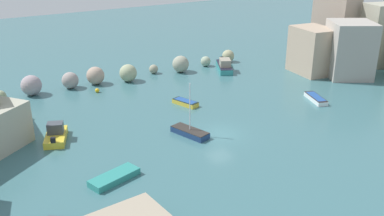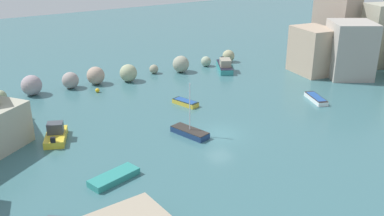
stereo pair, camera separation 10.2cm
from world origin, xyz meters
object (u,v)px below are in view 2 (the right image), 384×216
(moored_boat_0, at_px, (190,132))
(moored_boat_3, at_px, (316,99))
(channel_buoy, at_px, (97,90))
(moored_boat_4, at_px, (114,177))
(moored_boat_1, at_px, (185,102))
(moored_boat_7, at_px, (56,135))
(moored_boat_2, at_px, (17,115))
(moored_boat_5, at_px, (225,66))

(moored_boat_0, bearing_deg, moored_boat_3, -105.51)
(channel_buoy, distance_m, moored_boat_4, 21.92)
(moored_boat_1, height_order, moored_boat_4, moored_boat_1)
(moored_boat_1, bearing_deg, moored_boat_7, 77.97)
(moored_boat_2, bearing_deg, moored_boat_0, 27.06)
(moored_boat_2, height_order, moored_boat_7, moored_boat_7)
(moored_boat_4, distance_m, moored_boat_7, 10.15)
(moored_boat_0, distance_m, moored_boat_1, 8.29)
(channel_buoy, distance_m, moored_boat_3, 26.97)
(moored_boat_3, bearing_deg, moored_boat_2, 87.51)
(moored_boat_4, relative_size, moored_boat_5, 0.75)
(moored_boat_4, bearing_deg, moored_boat_1, -155.77)
(moored_boat_2, xyz_separation_m, moored_boat_3, (31.49, -13.55, 0.04))
(moored_boat_1, relative_size, moored_boat_4, 0.76)
(moored_boat_5, bearing_deg, moored_boat_3, 35.22)
(moored_boat_2, distance_m, moored_boat_3, 34.28)
(moored_boat_1, bearing_deg, moored_boat_0, 134.72)
(moored_boat_1, bearing_deg, moored_boat_4, 112.69)
(moored_boat_5, bearing_deg, moored_boat_4, -23.08)
(moored_boat_1, relative_size, moored_boat_5, 0.57)
(moored_boat_2, distance_m, moored_boat_7, 8.11)
(moored_boat_2, relative_size, moored_boat_5, 0.61)
(moored_boat_5, bearing_deg, moored_boat_7, -40.86)
(moored_boat_0, xyz_separation_m, moored_boat_4, (-9.70, -4.07, -0.07))
(moored_boat_0, relative_size, moored_boat_3, 1.32)
(moored_boat_0, distance_m, moored_boat_5, 22.79)
(moored_boat_3, bearing_deg, moored_boat_4, 119.58)
(moored_boat_2, bearing_deg, moored_boat_5, 77.10)
(moored_boat_3, distance_m, moored_boat_5, 16.16)
(moored_boat_0, bearing_deg, moored_boat_5, -60.66)
(moored_boat_3, distance_m, moored_boat_7, 29.98)
(channel_buoy, height_order, moored_boat_1, moored_boat_1)
(moored_boat_2, relative_size, moored_boat_3, 0.89)
(moored_boat_2, bearing_deg, moored_boat_1, 52.15)
(moored_boat_3, bearing_deg, moored_boat_5, 27.43)
(moored_boat_0, distance_m, moored_boat_3, 17.85)
(channel_buoy, bearing_deg, moored_boat_5, -1.96)
(moored_boat_7, bearing_deg, moored_boat_4, -147.35)
(moored_boat_0, xyz_separation_m, moored_boat_7, (-11.58, 5.90, 0.22))
(moored_boat_1, xyz_separation_m, moored_boat_5, (12.09, 8.93, 0.37))
(channel_buoy, bearing_deg, moored_boat_4, -106.93)
(moored_boat_1, bearing_deg, moored_boat_5, -70.80)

